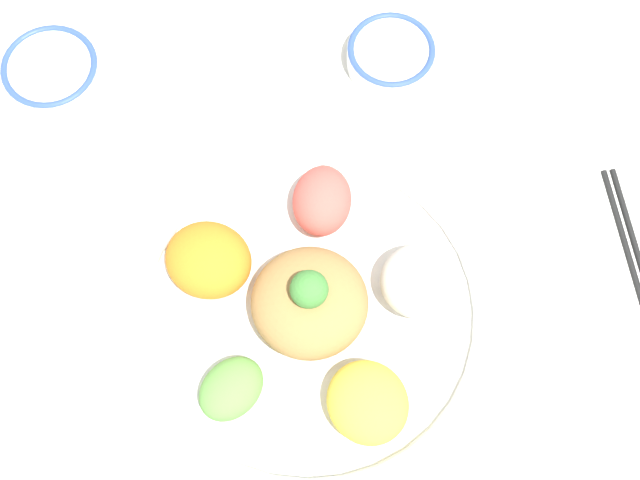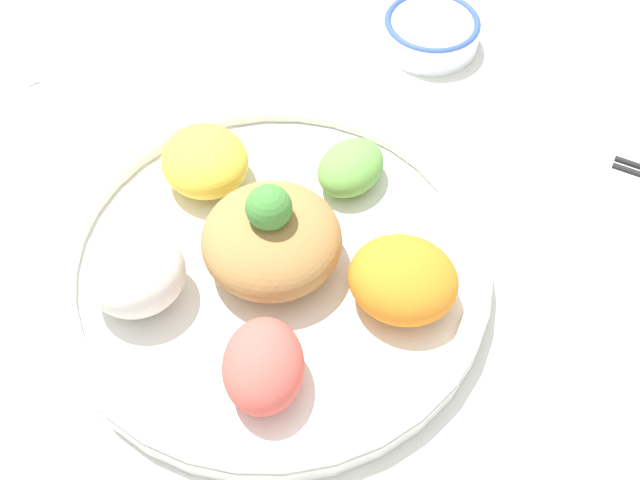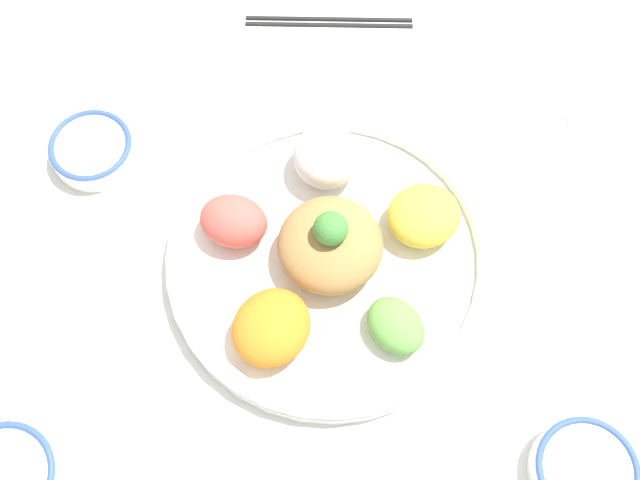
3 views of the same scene
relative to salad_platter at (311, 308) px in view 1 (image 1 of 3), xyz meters
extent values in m
plane|color=white|center=(-0.02, 0.01, -0.03)|extent=(2.40, 2.40, 0.00)
cylinder|color=white|center=(0.00, 0.00, -0.02)|extent=(0.37, 0.37, 0.02)
torus|color=white|center=(0.00, 0.00, 0.00)|extent=(0.37, 0.37, 0.02)
ellipsoid|color=#E55B51|center=(0.10, -0.05, 0.02)|extent=(0.10, 0.09, 0.05)
ellipsoid|color=orange|center=(0.08, 0.08, 0.02)|extent=(0.12, 0.12, 0.06)
ellipsoid|color=#6BAD4C|center=(-0.05, 0.10, 0.01)|extent=(0.08, 0.09, 0.04)
ellipsoid|color=yellow|center=(-0.11, -0.01, 0.02)|extent=(0.09, 0.09, 0.05)
ellipsoid|color=white|center=(-0.02, -0.11, 0.02)|extent=(0.09, 0.09, 0.06)
ellipsoid|color=#AD7F47|center=(0.00, 0.00, 0.02)|extent=(0.12, 0.12, 0.06)
sphere|color=#478E3D|center=(0.00, 0.00, 0.07)|extent=(0.04, 0.04, 0.04)
cylinder|color=white|center=(0.37, 0.17, -0.01)|extent=(0.11, 0.11, 0.04)
torus|color=#38569E|center=(0.37, 0.17, 0.01)|extent=(0.11, 0.11, 0.01)
cylinder|color=#5B3319|center=(0.37, 0.17, 0.00)|extent=(0.09, 0.09, 0.00)
cylinder|color=white|center=(0.25, -0.20, -0.01)|extent=(0.10, 0.10, 0.03)
torus|color=#38569E|center=(0.25, -0.20, 0.00)|extent=(0.10, 0.10, 0.01)
cylinder|color=#DBB251|center=(0.25, -0.20, 0.00)|extent=(0.08, 0.08, 0.00)
cylinder|color=black|center=(-0.08, -0.33, -0.02)|extent=(0.22, 0.06, 0.01)
camera|label=1|loc=(-0.25, 0.09, 0.86)|focal=50.00mm
camera|label=2|loc=(0.34, -0.13, 0.52)|focal=42.00mm
camera|label=3|loc=(0.08, 0.32, 0.77)|focal=42.00mm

